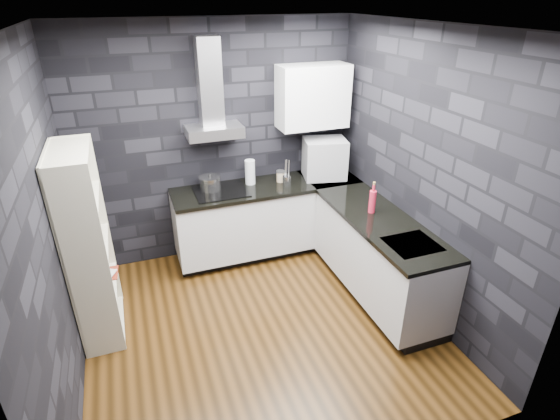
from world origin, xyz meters
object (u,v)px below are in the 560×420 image
utensil_crock (287,181)px  storage_jar (281,177)px  bookshelf (88,247)px  red_bottle (372,202)px  fruit_bowl (87,246)px  appliance_garage (324,159)px  pot (210,184)px  glass_vase (250,172)px

utensil_crock → storage_jar: bearing=98.1°
utensil_crock → bookshelf: 2.23m
red_bottle → fruit_bowl: size_ratio=1.14×
appliance_garage → red_bottle: 1.04m
storage_jar → red_bottle: red_bottle is taller
pot → appliance_garage: size_ratio=0.48×
utensil_crock → pot: bearing=168.2°
appliance_garage → fruit_bowl: appliance_garage is taller
pot → glass_vase: size_ratio=0.80×
storage_jar → pot: bearing=177.8°
glass_vase → fruit_bowl: bearing=-152.2°
glass_vase → fruit_bowl: 1.98m
storage_jar → red_bottle: (0.59, -1.07, 0.06)m
bookshelf → storage_jar: bearing=40.0°
glass_vase → utensil_crock: glass_vase is taller
red_bottle → fruit_bowl: (-2.70, 0.21, -0.08)m
pot → bookshelf: 1.53m
bookshelf → red_bottle: bearing=13.4°
appliance_garage → utensil_crock: bearing=-156.0°
pot → fruit_bowl: size_ratio=1.12×
utensil_crock → bookshelf: bearing=-162.7°
appliance_garage → fruit_bowl: size_ratio=2.36×
appliance_garage → bookshelf: bearing=-151.4°
storage_jar → appliance_garage: (0.54, -0.04, 0.17)m
utensil_crock → appliance_garage: bearing=11.5°
pot → bookshelf: bearing=-146.6°
glass_vase → storage_jar: 0.37m
utensil_crock → bookshelf: bookshelf is taller
pot → glass_vase: 0.48m
storage_jar → appliance_garage: 0.57m
fruit_bowl → bookshelf: bearing=90.0°
glass_vase → fruit_bowl: glass_vase is taller
red_bottle → bookshelf: bookshelf is taller
utensil_crock → appliance_garage: appliance_garage is taller
utensil_crock → fruit_bowl: size_ratio=0.58×
bookshelf → fruit_bowl: (0.00, -0.06, 0.04)m
glass_vase → bookshelf: size_ratio=0.16×
pot → utensil_crock: pot is taller
pot → storage_jar: size_ratio=1.95×
utensil_crock → appliance_garage: size_ratio=0.25×
pot → appliance_garage: 1.38m
glass_vase → pot: bearing=-176.6°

